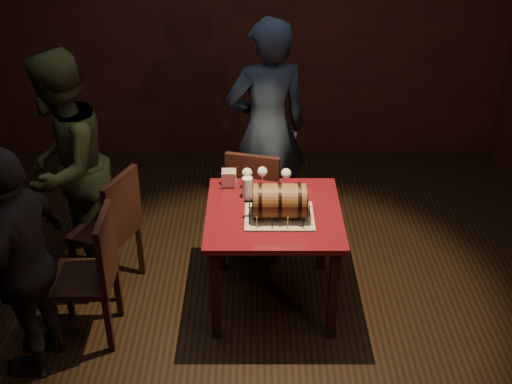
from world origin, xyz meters
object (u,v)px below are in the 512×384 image
(wine_glass_right, at_px, (286,174))
(person_left_front, at_px, (24,264))
(wine_glass_left, at_px, (247,174))
(chair_back, at_px, (256,198))
(person_back, at_px, (267,130))
(barrel_cake, at_px, (279,201))
(pint_of_ale, at_px, (247,188))
(chair_left_front, at_px, (94,270))
(person_left_rear, at_px, (65,168))
(wine_glass_mid, at_px, (262,173))
(chair_left_rear, at_px, (113,225))
(pub_table, at_px, (274,225))

(wine_glass_right, xyz_separation_m, person_left_front, (-1.57, -0.89, -0.11))
(wine_glass_left, xyz_separation_m, chair_back, (0.06, 0.26, -0.35))
(chair_back, bearing_deg, person_back, 78.08)
(barrel_cake, bearing_deg, person_left_front, -161.01)
(barrel_cake, relative_size, person_left_front, 0.27)
(pint_of_ale, height_order, person_left_front, person_left_front)
(barrel_cake, xyz_separation_m, wine_glass_right, (0.06, 0.37, -0.01))
(chair_left_front, distance_m, person_left_rear, 0.90)
(pint_of_ale, bearing_deg, chair_back, 81.42)
(pint_of_ale, bearing_deg, person_left_front, -149.17)
(wine_glass_left, distance_m, chair_left_front, 1.21)
(person_left_rear, bearing_deg, wine_glass_mid, 95.21)
(barrel_cake, distance_m, pint_of_ale, 0.33)
(barrel_cake, xyz_separation_m, person_back, (-0.06, 1.05, 0.02))
(barrel_cake, distance_m, chair_left_rear, 1.24)
(person_left_front, bearing_deg, chair_left_front, 136.57)
(pub_table, xyz_separation_m, pint_of_ale, (-0.18, 0.18, 0.18))
(chair_back, height_order, person_left_rear, person_left_rear)
(person_left_front, bearing_deg, pub_table, 120.81)
(person_back, distance_m, person_left_front, 2.14)
(wine_glass_left, bearing_deg, wine_glass_mid, 9.57)
(wine_glass_right, distance_m, pint_of_ale, 0.29)
(chair_back, xyz_separation_m, chair_left_front, (-1.03, -0.90, 0.00))
(wine_glass_right, bearing_deg, pub_table, -107.08)
(chair_left_front, xyz_separation_m, person_left_rear, (-0.33, 0.76, 0.33))
(pint_of_ale, height_order, chair_left_rear, chair_left_rear)
(chair_left_front, xyz_separation_m, person_back, (1.12, 1.32, 0.37))
(barrel_cake, bearing_deg, wine_glass_mid, 105.25)
(wine_glass_left, height_order, person_left_front, person_left_front)
(wine_glass_right, bearing_deg, chair_back, 128.77)
(pub_table, bearing_deg, chair_left_rear, 170.81)
(wine_glass_left, distance_m, wine_glass_right, 0.27)
(pub_table, distance_m, person_back, 1.01)
(barrel_cake, xyz_separation_m, person_left_front, (-1.51, -0.52, -0.12))
(wine_glass_mid, distance_m, chair_back, 0.42)
(chair_left_rear, relative_size, person_left_rear, 0.55)
(pint_of_ale, bearing_deg, wine_glass_right, 22.74)
(barrel_cake, distance_m, chair_left_front, 1.26)
(wine_glass_right, relative_size, pint_of_ale, 1.07)
(wine_glass_left, xyz_separation_m, person_left_rear, (-1.30, 0.12, -0.02))
(person_left_rear, bearing_deg, person_back, 120.29)
(pub_table, height_order, chair_left_front, chair_left_front)
(wine_glass_right, xyz_separation_m, chair_left_front, (-1.24, -0.64, -0.35))
(chair_left_front, bearing_deg, person_back, 49.73)
(chair_back, bearing_deg, pint_of_ale, -98.58)
(wine_glass_mid, xyz_separation_m, wine_glass_right, (0.16, -0.03, 0.00))
(pub_table, xyz_separation_m, chair_back, (-0.12, 0.56, -0.12))
(wine_glass_left, bearing_deg, pub_table, -59.24)
(person_left_rear, xyz_separation_m, person_left_front, (0.01, -1.01, -0.09))
(person_left_rear, distance_m, person_left_front, 1.02)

